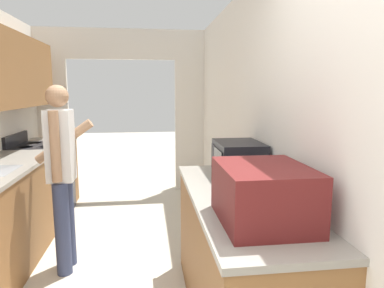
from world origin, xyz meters
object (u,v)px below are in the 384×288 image
(microwave, at_px, (238,160))
(book_stack, at_px, (242,188))
(range_oven, at_px, (43,180))
(suitcase, at_px, (263,194))
(person, at_px, (62,174))

(microwave, relative_size, book_stack, 1.70)
(range_oven, relative_size, suitcase, 1.86)
(range_oven, xyz_separation_m, microwave, (2.02, -1.88, 0.59))
(book_stack, bearing_deg, person, 146.53)
(microwave, distance_m, book_stack, 0.44)
(range_oven, distance_m, person, 1.58)
(range_oven, bearing_deg, suitcase, -55.46)
(person, distance_m, suitcase, 1.92)
(range_oven, bearing_deg, person, -67.55)
(suitcase, distance_m, microwave, 0.90)
(microwave, bearing_deg, suitcase, -96.96)
(suitcase, relative_size, microwave, 1.23)
(suitcase, bearing_deg, person, 134.19)
(microwave, xyz_separation_m, book_stack, (-0.08, -0.42, -0.10))
(suitcase, distance_m, book_stack, 0.48)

